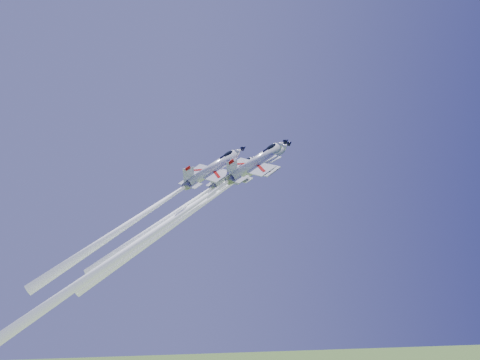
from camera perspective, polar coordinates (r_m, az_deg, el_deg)
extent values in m
cylinder|color=silver|center=(115.15, 2.19, 1.78)|extent=(7.60, 9.06, 12.11)
cone|color=silver|center=(119.63, 4.79, 3.58)|extent=(3.61, 3.56, 3.66)
cone|color=black|center=(120.72, 5.36, 3.97)|extent=(1.82, 1.79, 1.84)
cone|color=slate|center=(111.35, -0.37, -0.01)|extent=(3.16, 2.95, 2.72)
ellipsoid|color=black|center=(117.69, 3.80, 3.29)|extent=(3.49, 2.50, 2.96)
cube|color=black|center=(116.62, 3.22, 3.03)|extent=(1.16, 0.69, 1.00)
cube|color=silver|center=(114.55, 1.77, 1.34)|extent=(8.92, 10.10, 5.52)
cube|color=silver|center=(117.64, 2.62, 2.38)|extent=(3.52, 2.28, 2.47)
cube|color=silver|center=(115.68, 3.56, 2.18)|extent=(3.52, 2.28, 2.47)
cube|color=silver|center=(111.93, 0.03, 0.21)|extent=(4.76, 5.51, 2.94)
cube|color=silver|center=(111.30, -0.11, 1.10)|extent=(3.35, 2.61, 4.12)
cube|color=#AF0C08|center=(110.83, -0.20, 1.84)|extent=(1.35, 0.87, 1.27)
cube|color=black|center=(115.60, 2.32, 1.34)|extent=(8.90, 3.88, 6.47)
sphere|color=white|center=(111.21, -0.47, -0.08)|extent=(1.25, 1.22, 1.22)
cone|color=white|center=(102.97, -8.13, -5.38)|extent=(16.90, 21.92, 31.98)
cylinder|color=silver|center=(113.41, -0.69, 0.75)|extent=(6.30, 7.51, 10.04)
cone|color=silver|center=(116.82, 1.59, 2.31)|extent=(2.99, 2.95, 3.04)
cone|color=black|center=(117.65, 2.10, 2.66)|extent=(1.51, 1.49, 1.53)
cone|color=slate|center=(110.51, -2.92, -0.77)|extent=(2.62, 2.44, 2.25)
ellipsoid|color=black|center=(115.32, 0.71, 2.05)|extent=(2.90, 2.07, 2.46)
cube|color=black|center=(114.49, 0.20, 1.82)|extent=(0.97, 0.58, 0.83)
cube|color=silver|center=(112.96, -1.06, 0.38)|extent=(7.40, 8.38, 4.58)
cube|color=silver|center=(115.41, -0.29, 1.28)|extent=(2.92, 1.89, 2.05)
cube|color=silver|center=(113.72, 0.46, 1.09)|extent=(2.92, 1.89, 2.05)
cube|color=silver|center=(110.95, -2.57, -0.59)|extent=(3.95, 4.57, 2.44)
cube|color=silver|center=(110.42, -2.70, 0.15)|extent=(2.78, 2.16, 3.41)
cube|color=#AF0C08|center=(110.01, -2.78, 0.77)|extent=(1.12, 0.72, 1.06)
cube|color=black|center=(113.78, -0.58, 0.39)|extent=(7.38, 3.22, 5.37)
sphere|color=white|center=(110.40, -3.00, -0.83)|extent=(1.03, 1.01, 1.01)
cone|color=white|center=(104.30, -9.13, -5.00)|extent=(13.42, 17.36, 25.26)
cylinder|color=silver|center=(104.24, 1.61, 1.88)|extent=(7.30, 8.70, 11.63)
cone|color=silver|center=(108.50, 4.38, 3.78)|extent=(3.46, 3.42, 3.52)
cone|color=black|center=(109.55, 4.99, 4.19)|extent=(1.75, 1.72, 1.77)
cone|color=slate|center=(100.64, -1.13, -0.02)|extent=(3.03, 2.83, 2.61)
ellipsoid|color=black|center=(106.65, 3.33, 3.47)|extent=(3.35, 2.40, 2.84)
cube|color=black|center=(105.63, 2.71, 3.20)|extent=(1.12, 0.67, 0.96)
cube|color=silver|center=(103.67, 1.16, 1.41)|extent=(8.56, 9.70, 5.30)
cube|color=silver|center=(106.62, 2.07, 2.52)|extent=(3.38, 2.19, 2.37)
cube|color=silver|center=(104.73, 3.06, 2.30)|extent=(3.38, 2.19, 2.37)
cube|color=silver|center=(101.19, -0.70, 0.22)|extent=(4.57, 5.29, 2.82)
cube|color=silver|center=(100.59, -0.85, 1.16)|extent=(3.22, 2.50, 3.95)
cube|color=#AF0C08|center=(100.14, -0.95, 1.95)|extent=(1.30, 0.83, 1.22)
cube|color=black|center=(104.66, 1.75, 1.41)|extent=(8.55, 3.73, 6.22)
sphere|color=white|center=(100.51, -1.24, -0.09)|extent=(1.20, 1.17, 1.17)
cone|color=white|center=(90.87, -12.86, -8.01)|extent=(21.24, 27.95, 41.30)
cylinder|color=silver|center=(103.00, -3.00, 1.20)|extent=(6.87, 8.19, 10.95)
cone|color=silver|center=(106.57, -0.20, 3.05)|extent=(3.26, 3.22, 3.31)
cone|color=black|center=(107.46, 0.43, 3.46)|extent=(1.64, 1.62, 1.67)
cone|color=slate|center=(100.03, -5.75, -0.62)|extent=(2.86, 2.66, 2.46)
ellipsoid|color=black|center=(104.99, -1.27, 2.75)|extent=(3.16, 2.26, 2.68)
cube|color=black|center=(104.13, -1.90, 2.48)|extent=(1.05, 0.63, 0.90)
cube|color=silver|center=(102.53, -3.45, 0.76)|extent=(8.07, 9.13, 4.99)
cube|color=silver|center=(105.16, -2.47, 1.83)|extent=(3.18, 2.06, 2.24)
cube|color=silver|center=(103.25, -1.61, 1.61)|extent=(3.18, 2.06, 2.24)
cube|color=silver|center=(100.48, -5.32, -0.40)|extent=(4.30, 4.99, 2.66)
cube|color=silver|center=(99.92, -5.49, 0.49)|extent=(3.03, 2.36, 3.72)
cube|color=#AF0C08|center=(99.50, -5.61, 1.24)|extent=(1.22, 0.79, 1.15)
cube|color=black|center=(103.38, -2.85, 0.76)|extent=(8.05, 3.51, 5.85)
sphere|color=white|center=(99.92, -5.86, -0.69)|extent=(1.13, 1.10, 1.10)
cone|color=white|center=(94.22, -13.30, -5.59)|extent=(14.33, 18.52, 26.91)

